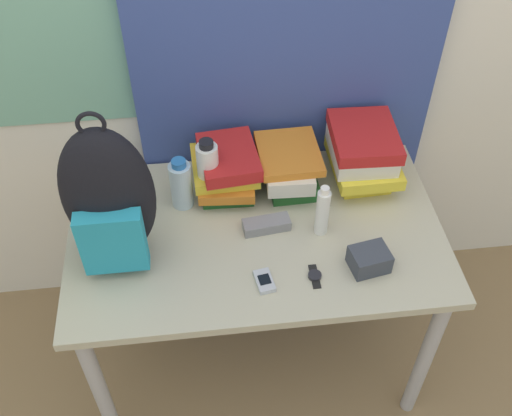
{
  "coord_description": "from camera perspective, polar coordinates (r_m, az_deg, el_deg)",
  "views": [
    {
      "loc": [
        -0.15,
        -0.92,
        2.15
      ],
      "look_at": [
        0.0,
        0.36,
        0.83
      ],
      "focal_mm": 42.0,
      "sensor_mm": 36.0,
      "label": 1
    }
  ],
  "objects": [
    {
      "name": "book_stack_center",
      "position": [
        2.02,
        3.17,
        3.99
      ],
      "size": [
        0.21,
        0.26,
        0.14
      ],
      "color": "#1E5623",
      "rests_on": "desk"
    },
    {
      "name": "wristwatch",
      "position": [
        1.79,
        5.62,
        -6.45
      ],
      "size": [
        0.04,
        0.09,
        0.01
      ],
      "color": "black",
      "rests_on": "desk"
    },
    {
      "name": "water_bottle",
      "position": [
        1.95,
        -7.14,
        2.27
      ],
      "size": [
        0.07,
        0.07,
        0.19
      ],
      "color": "silver",
      "rests_on": "desk"
    },
    {
      "name": "book_stack_right",
      "position": [
        2.05,
        10.11,
        5.11
      ],
      "size": [
        0.23,
        0.29,
        0.2
      ],
      "color": "yellow",
      "rests_on": "desk"
    },
    {
      "name": "cell_phone",
      "position": [
        1.77,
        0.81,
        -6.98
      ],
      "size": [
        0.06,
        0.09,
        0.02
      ],
      "color": "#B7BCC6",
      "rests_on": "desk"
    },
    {
      "name": "book_stack_left",
      "position": [
        2.0,
        -2.82,
        3.75
      ],
      "size": [
        0.23,
        0.26,
        0.16
      ],
      "color": "#1E5623",
      "rests_on": "desk"
    },
    {
      "name": "sports_bottle",
      "position": [
        1.93,
        -4.56,
        3.38
      ],
      "size": [
        0.07,
        0.07,
        0.25
      ],
      "color": "white",
      "rests_on": "desk"
    },
    {
      "name": "backpack",
      "position": [
        1.73,
        -13.83,
        0.76
      ],
      "size": [
        0.26,
        0.19,
        0.53
      ],
      "color": "black",
      "rests_on": "desk"
    },
    {
      "name": "wall_back",
      "position": [
        1.94,
        -1.73,
        18.27
      ],
      "size": [
        6.0,
        0.06,
        2.5
      ],
      "color": "silver",
      "rests_on": "ground_plane"
    },
    {
      "name": "camera_pouch",
      "position": [
        1.82,
        10.74,
        -4.84
      ],
      "size": [
        0.13,
        0.11,
        0.07
      ],
      "color": "#383D47",
      "rests_on": "desk"
    },
    {
      "name": "sunglasses_case",
      "position": [
        1.9,
        1.0,
        -1.6
      ],
      "size": [
        0.16,
        0.07,
        0.04
      ],
      "color": "gray",
      "rests_on": "desk"
    },
    {
      "name": "curtain_blue",
      "position": [
        1.91,
        3.24,
        17.73
      ],
      "size": [
        1.01,
        0.04,
        2.5
      ],
      "color": "#384C93",
      "rests_on": "ground_plane"
    },
    {
      "name": "desk",
      "position": [
        1.98,
        0.0,
        -3.9
      ],
      "size": [
        1.19,
        0.71,
        0.73
      ],
      "color": "#B7B299",
      "rests_on": "ground_plane"
    },
    {
      "name": "sunscreen_bottle",
      "position": [
        1.85,
        6.35,
        -0.34
      ],
      "size": [
        0.04,
        0.04,
        0.19
      ],
      "color": "white",
      "rests_on": "desk"
    }
  ]
}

